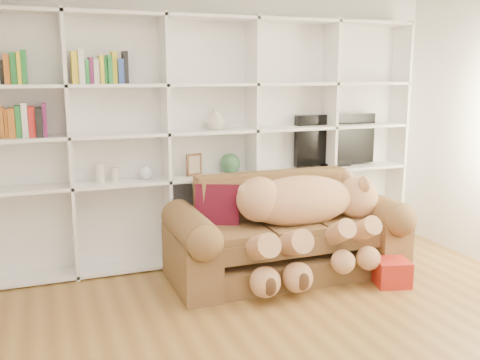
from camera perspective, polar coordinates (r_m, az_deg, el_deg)
name	(u,v)px	position (r m, az deg, el deg)	size (l,w,h in m)	color
wall_back	(204,124)	(5.42, -3.86, 5.94)	(5.00, 0.02, 2.70)	white
bookshelf	(184,131)	(5.23, -5.95, 5.22)	(4.43, 0.35, 2.40)	white
sofa	(285,237)	(5.06, 4.86, -6.12)	(2.17, 0.94, 0.91)	brown
teddy_bear	(305,212)	(4.87, 6.97, -3.40)	(1.56, 0.87, 0.90)	tan
throw_pillow	(217,206)	(4.88, -2.42, -2.83)	(0.40, 0.13, 0.40)	#4F0D20
gift_box	(392,272)	(5.01, 15.88, -9.46)	(0.29, 0.27, 0.23)	#B22317
tv	(335,141)	(5.89, 10.10, 4.16)	(0.95, 0.18, 0.56)	black
picture_frame	(194,164)	(5.24, -4.93, 1.67)	(0.17, 0.03, 0.21)	#54301C
green_vase	(230,164)	(5.35, -1.06, 1.76)	(0.20, 0.20, 0.20)	#32623B
figurine_tall	(100,173)	(5.08, -14.71, 0.74)	(0.09, 0.09, 0.18)	beige
figurine_short	(115,175)	(5.10, -13.20, 0.56)	(0.08, 0.08, 0.13)	beige
snow_globe	(146,173)	(5.14, -9.99, 0.77)	(0.12, 0.12, 0.12)	white
shelf_vase	(215,119)	(5.24, -2.68, 6.53)	(0.20, 0.20, 0.21)	beige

